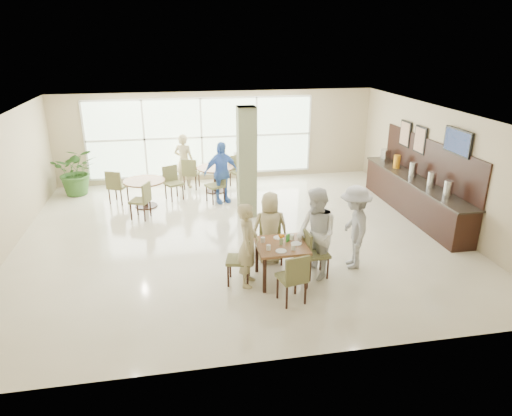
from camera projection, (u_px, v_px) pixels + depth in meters
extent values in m
plane|color=beige|center=(239.00, 234.00, 10.76)|extent=(10.00, 10.00, 0.00)
plane|color=white|center=(237.00, 115.00, 9.76)|extent=(10.00, 10.00, 0.00)
plane|color=tan|center=(217.00, 136.00, 14.40)|extent=(10.00, 0.00, 10.00)
plane|color=tan|center=(285.00, 274.00, 6.13)|extent=(10.00, 0.00, 10.00)
plane|color=tan|center=(441.00, 167.00, 11.10)|extent=(0.00, 9.00, 9.00)
plane|color=silver|center=(202.00, 137.00, 14.29)|extent=(7.00, 0.00, 7.00)
cube|color=#6B7652|center=(247.00, 163.00, 11.43)|extent=(0.45, 0.45, 2.80)
cube|color=brown|center=(281.00, 246.00, 8.51)|extent=(0.93, 0.93, 0.05)
cube|color=black|center=(265.00, 275.00, 8.22)|extent=(0.06, 0.06, 0.70)
cube|color=black|center=(307.00, 271.00, 8.35)|extent=(0.06, 0.06, 0.70)
cube|color=black|center=(257.00, 256.00, 8.94)|extent=(0.06, 0.06, 0.70)
cube|color=black|center=(295.00, 253.00, 9.07)|extent=(0.06, 0.06, 0.70)
cylinder|color=brown|center=(144.00, 181.00, 12.25)|extent=(1.11, 1.11, 0.04)
cylinder|color=black|center=(145.00, 194.00, 12.39)|extent=(0.10, 0.10, 0.71)
cylinder|color=black|center=(146.00, 206.00, 12.51)|extent=(0.60, 0.60, 0.03)
cylinder|color=brown|center=(215.00, 168.00, 13.46)|extent=(1.09, 1.09, 0.04)
cylinder|color=black|center=(215.00, 180.00, 13.59)|extent=(0.10, 0.10, 0.71)
cylinder|color=black|center=(216.00, 191.00, 13.71)|extent=(0.60, 0.60, 0.03)
cylinder|color=white|center=(292.00, 237.00, 8.69)|extent=(0.08, 0.08, 0.10)
cylinder|color=white|center=(268.00, 247.00, 8.26)|extent=(0.08, 0.08, 0.10)
cylinder|color=white|center=(263.00, 240.00, 8.57)|extent=(0.08, 0.08, 0.10)
cylinder|color=white|center=(293.00, 247.00, 8.27)|extent=(0.08, 0.08, 0.10)
cylinder|color=white|center=(281.00, 251.00, 8.22)|extent=(0.20, 0.20, 0.01)
cylinder|color=white|center=(279.00, 238.00, 8.77)|extent=(0.20, 0.20, 0.01)
cylinder|color=white|center=(296.00, 244.00, 8.51)|extent=(0.20, 0.20, 0.01)
cylinder|color=#99B27F|center=(281.00, 241.00, 8.48)|extent=(0.07, 0.07, 0.12)
sphere|color=orange|center=(283.00, 236.00, 8.45)|extent=(0.07, 0.07, 0.07)
sphere|color=orange|center=(280.00, 235.00, 8.46)|extent=(0.07, 0.07, 0.07)
sphere|color=orange|center=(281.00, 237.00, 8.42)|extent=(0.07, 0.07, 0.07)
cube|color=green|center=(288.00, 238.00, 8.59)|extent=(0.09, 0.08, 0.15)
cube|color=black|center=(414.00, 197.00, 11.85)|extent=(0.60, 4.60, 0.90)
cube|color=black|center=(416.00, 180.00, 11.68)|extent=(0.64, 4.70, 0.04)
cube|color=black|center=(429.00, 160.00, 11.54)|extent=(0.04, 4.60, 1.00)
cylinder|color=silver|center=(448.00, 189.00, 10.31)|extent=(0.20, 0.20, 0.40)
cylinder|color=silver|center=(432.00, 180.00, 10.96)|extent=(0.20, 0.20, 0.40)
cylinder|color=silver|center=(413.00, 170.00, 11.78)|extent=(0.20, 0.20, 0.40)
cylinder|color=orange|center=(397.00, 162.00, 12.62)|extent=(0.18, 0.18, 0.36)
cube|color=silver|center=(386.00, 155.00, 13.26)|extent=(0.18, 0.30, 0.36)
cube|color=black|center=(458.00, 142.00, 10.27)|extent=(0.06, 1.00, 0.58)
cube|color=#7F99CC|center=(457.00, 142.00, 10.27)|extent=(0.01, 0.92, 0.50)
cube|color=black|center=(420.00, 140.00, 11.85)|extent=(0.04, 0.55, 0.70)
cube|color=#985137|center=(419.00, 140.00, 11.85)|extent=(0.01, 0.47, 0.62)
cube|color=black|center=(405.00, 134.00, 12.59)|extent=(0.04, 0.55, 0.70)
cube|color=#985137|center=(405.00, 134.00, 12.58)|extent=(0.01, 0.47, 0.62)
imported|color=#315C25|center=(76.00, 171.00, 13.23)|extent=(1.32, 1.32, 1.41)
imported|color=tan|center=(248.00, 245.00, 8.35)|extent=(0.55, 0.68, 1.61)
imported|color=tan|center=(270.00, 228.00, 9.25)|extent=(0.77, 0.47, 1.50)
imported|color=white|center=(316.00, 234.00, 8.60)|extent=(0.82, 0.97, 1.78)
imported|color=#A8A7AA|center=(354.00, 227.00, 8.99)|extent=(0.82, 1.20, 1.71)
imported|color=#4777D5|center=(221.00, 173.00, 12.54)|extent=(1.13, 0.84, 1.72)
imported|color=white|center=(244.00, 161.00, 13.52)|extent=(0.80, 1.68, 1.78)
imported|color=tan|center=(184.00, 161.00, 13.80)|extent=(0.71, 0.60, 1.66)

